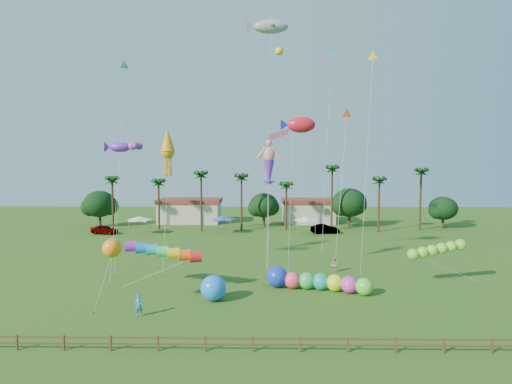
{
  "coord_description": "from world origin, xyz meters",
  "views": [
    {
      "loc": [
        0.56,
        -30.4,
        11.83
      ],
      "look_at": [
        0.0,
        10.0,
        9.0
      ],
      "focal_mm": 28.0,
      "sensor_mm": 36.0,
      "label": 1
    }
  ],
  "objects_px": {
    "car_a": "(104,230)",
    "spectator_a": "(139,305)",
    "blue_ball": "(213,288)",
    "spectator_b": "(334,265)",
    "car_b": "(325,229)",
    "caterpillar_inflatable": "(314,281)"
  },
  "relations": [
    {
      "from": "car_a",
      "to": "car_b",
      "type": "height_order",
      "value": "car_b"
    },
    {
      "from": "caterpillar_inflatable",
      "to": "spectator_a",
      "type": "bearing_deg",
      "value": -139.47
    },
    {
      "from": "spectator_b",
      "to": "blue_ball",
      "type": "relative_size",
      "value": 0.73
    },
    {
      "from": "car_b",
      "to": "spectator_b",
      "type": "relative_size",
      "value": 2.92
    },
    {
      "from": "car_a",
      "to": "blue_ball",
      "type": "relative_size",
      "value": 2.04
    },
    {
      "from": "spectator_b",
      "to": "caterpillar_inflatable",
      "type": "distance_m",
      "value": 6.88
    },
    {
      "from": "blue_ball",
      "to": "caterpillar_inflatable",
      "type": "bearing_deg",
      "value": 18.55
    },
    {
      "from": "car_b",
      "to": "blue_ball",
      "type": "bearing_deg",
      "value": 148.41
    },
    {
      "from": "car_b",
      "to": "spectator_a",
      "type": "bearing_deg",
      "value": 143.84
    },
    {
      "from": "car_a",
      "to": "caterpillar_inflatable",
      "type": "relative_size",
      "value": 0.46
    },
    {
      "from": "spectator_a",
      "to": "spectator_b",
      "type": "relative_size",
      "value": 1.09
    },
    {
      "from": "car_b",
      "to": "blue_ball",
      "type": "xyz_separation_m",
      "value": [
        -15.01,
        -33.79,
        0.33
      ]
    },
    {
      "from": "caterpillar_inflatable",
      "to": "spectator_b",
      "type": "bearing_deg",
      "value": 79.77
    },
    {
      "from": "caterpillar_inflatable",
      "to": "blue_ball",
      "type": "relative_size",
      "value": 4.41
    },
    {
      "from": "caterpillar_inflatable",
      "to": "blue_ball",
      "type": "distance_m",
      "value": 9.64
    },
    {
      "from": "car_a",
      "to": "blue_ball",
      "type": "height_order",
      "value": "blue_ball"
    },
    {
      "from": "car_a",
      "to": "car_b",
      "type": "xyz_separation_m",
      "value": [
        37.46,
        1.07,
        0.01
      ]
    },
    {
      "from": "car_b",
      "to": "caterpillar_inflatable",
      "type": "xyz_separation_m",
      "value": [
        -5.87,
        -30.72,
        0.07
      ]
    },
    {
      "from": "spectator_a",
      "to": "blue_ball",
      "type": "relative_size",
      "value": 0.79
    },
    {
      "from": "car_a",
      "to": "spectator_b",
      "type": "bearing_deg",
      "value": -111.94
    },
    {
      "from": "car_a",
      "to": "spectator_a",
      "type": "distance_m",
      "value": 40.21
    },
    {
      "from": "car_a",
      "to": "car_b",
      "type": "distance_m",
      "value": 37.47
    }
  ]
}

